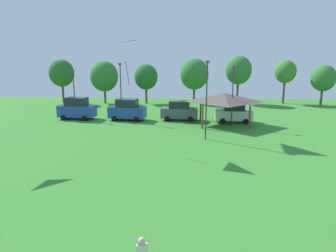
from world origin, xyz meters
TOP-DOWN VIEW (x-y plane):
  - kite_flying_3 at (-2.72, 27.14)m, footprint 2.18×2.42m
  - parked_car_leftmost at (-10.81, 38.69)m, footprint 4.64×2.45m
  - parked_car_second_from_left at (-4.45, 38.40)m, footprint 4.59×2.48m
  - parked_car_third_from_left at (1.91, 38.69)m, footprint 4.54×2.25m
  - parked_car_rightmost_in_row at (8.27, 37.84)m, footprint 4.26×2.07m
  - park_pavilion at (6.95, 36.65)m, footprint 6.44×5.84m
  - light_post_0 at (-11.23, 39.26)m, footprint 0.36×0.20m
  - light_post_1 at (-5.15, 38.41)m, footprint 0.36×0.20m
  - light_post_2 at (7.76, 35.86)m, footprint 0.36×0.20m
  - light_post_3 at (4.54, 29.97)m, footprint 0.36×0.20m
  - treeline_tree_0 at (-18.07, 52.14)m, footprint 4.10×4.10m
  - treeline_tree_1 at (-10.98, 52.45)m, footprint 4.60×4.60m
  - treeline_tree_2 at (-3.98, 52.57)m, footprint 3.84×3.84m
  - treeline_tree_3 at (4.01, 53.74)m, footprint 4.75×4.75m
  - treeline_tree_4 at (11.26, 53.55)m, footprint 4.27×4.27m
  - treeline_tree_5 at (19.03, 54.11)m, footprint 3.48×3.48m
  - treeline_tree_6 at (24.60, 52.64)m, footprint 3.86×3.86m

SIDE VIEW (x-z plane):
  - parked_car_rightmost_in_row at x=8.27m, z-range -0.01..2.24m
  - parked_car_third_from_left at x=1.91m, z-range -0.02..2.36m
  - parked_car_second_from_left at x=-4.45m, z-range -0.03..2.56m
  - parked_car_leftmost at x=-10.81m, z-range -0.04..2.66m
  - park_pavilion at x=6.95m, z-range 1.28..4.88m
  - light_post_0 at x=-11.23m, z-range 0.40..6.44m
  - light_post_2 at x=7.76m, z-range 0.40..6.99m
  - light_post_1 at x=-5.15m, z-range 0.41..7.26m
  - light_post_3 at x=4.54m, z-range 0.41..7.60m
  - treeline_tree_6 at x=24.60m, z-range 1.10..7.57m
  - treeline_tree_2 at x=-3.98m, z-range 1.14..7.67m
  - treeline_tree_1 at x=-10.98m, z-range 0.98..8.02m
  - treeline_tree_3 at x=4.01m, z-range 1.11..8.57m
  - treeline_tree_0 at x=-18.07m, z-range 1.37..8.66m
  - treeline_tree_5 at x=19.03m, z-range 1.66..8.87m
  - treeline_tree_4 at x=11.26m, z-range 1.57..9.45m
  - kite_flying_3 at x=-2.72m, z-range 6.37..9.17m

